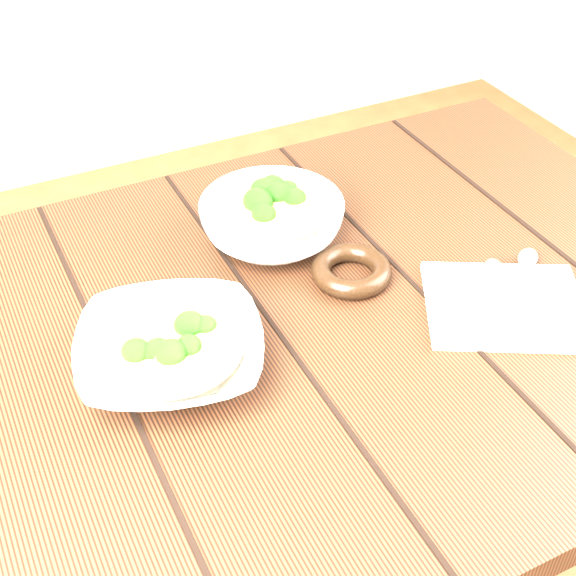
{
  "coord_description": "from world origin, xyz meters",
  "views": [
    {
      "loc": [
        -0.33,
        -0.66,
        1.41
      ],
      "look_at": [
        0.0,
        0.01,
        0.8
      ],
      "focal_mm": 50.0,
      "sensor_mm": 36.0,
      "label": 1
    }
  ],
  "objects_px": {
    "soup_bowl_front": "(170,353)",
    "trivet": "(351,271)",
    "napkin": "(505,305)",
    "table": "(290,390)",
    "soup_bowl_back": "(272,220)"
  },
  "relations": [
    {
      "from": "trivet",
      "to": "napkin",
      "type": "bearing_deg",
      "value": -44.18
    },
    {
      "from": "soup_bowl_front",
      "to": "table",
      "type": "bearing_deg",
      "value": 4.64
    },
    {
      "from": "napkin",
      "to": "soup_bowl_back",
      "type": "bearing_deg",
      "value": 155.68
    },
    {
      "from": "trivet",
      "to": "soup_bowl_front",
      "type": "bearing_deg",
      "value": -168.08
    },
    {
      "from": "table",
      "to": "trivet",
      "type": "relative_size",
      "value": 11.23
    },
    {
      "from": "soup_bowl_front",
      "to": "trivet",
      "type": "height_order",
      "value": "soup_bowl_front"
    },
    {
      "from": "trivet",
      "to": "napkin",
      "type": "relative_size",
      "value": 0.54
    },
    {
      "from": "table",
      "to": "napkin",
      "type": "xyz_separation_m",
      "value": [
        0.26,
        -0.1,
        0.13
      ]
    },
    {
      "from": "soup_bowl_front",
      "to": "trivet",
      "type": "relative_size",
      "value": 2.52
    },
    {
      "from": "soup_bowl_back",
      "to": "trivet",
      "type": "height_order",
      "value": "soup_bowl_back"
    },
    {
      "from": "soup_bowl_back",
      "to": "napkin",
      "type": "distance_m",
      "value": 0.33
    },
    {
      "from": "soup_bowl_front",
      "to": "soup_bowl_back",
      "type": "relative_size",
      "value": 1.33
    },
    {
      "from": "napkin",
      "to": "trivet",
      "type": "bearing_deg",
      "value": 164.35
    },
    {
      "from": "napkin",
      "to": "table",
      "type": "bearing_deg",
      "value": -171.94
    },
    {
      "from": "soup_bowl_front",
      "to": "soup_bowl_back",
      "type": "distance_m",
      "value": 0.28
    }
  ]
}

